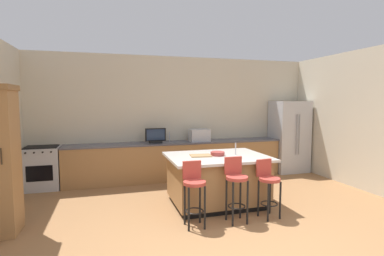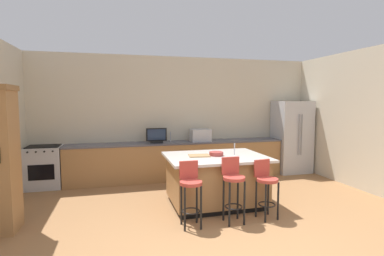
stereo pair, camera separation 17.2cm
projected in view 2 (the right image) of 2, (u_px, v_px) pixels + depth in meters
ground_plane at (249, 256)px, 3.60m from camera, size 16.55×16.55×0.00m
wall_back at (178, 117)px, 7.46m from camera, size 7.51×0.12×3.00m
wall_right at (358, 120)px, 6.35m from camera, size 0.12×4.54×3.00m
counter_back at (178, 160)px, 7.16m from camera, size 5.25×0.62×0.91m
kitchen_island at (216, 179)px, 5.38m from camera, size 1.79×1.36×0.90m
refrigerator at (291, 137)px, 7.84m from camera, size 0.89×0.76×1.90m
range_oven at (45, 167)px, 6.41m from camera, size 0.73×0.63×0.93m
microwave at (200, 135)px, 7.25m from camera, size 0.48×0.36×0.30m
tv_monitor at (156, 136)px, 6.92m from camera, size 0.48×0.16×0.35m
sink_faucet_back at (171, 137)px, 7.16m from camera, size 0.02×0.02×0.24m
sink_faucet_island at (235, 149)px, 5.42m from camera, size 0.02×0.02×0.22m
bar_stool_left at (190, 188)px, 4.41m from camera, size 0.34×0.34×0.98m
bar_stool_center at (233, 184)px, 4.57m from camera, size 0.34×0.34×1.01m
bar_stool_right at (266, 184)px, 4.74m from camera, size 0.34×0.36×0.94m
fruit_bowl at (216, 154)px, 5.36m from camera, size 0.26×0.26×0.07m
cutting_board at (199, 156)px, 5.30m from camera, size 0.41×0.32×0.02m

